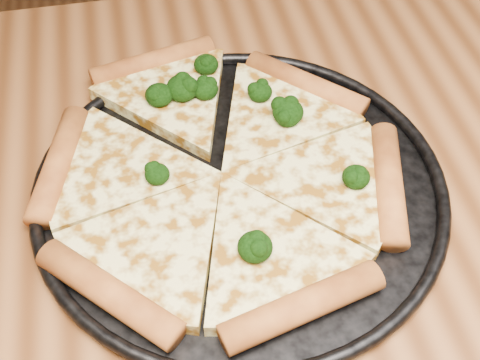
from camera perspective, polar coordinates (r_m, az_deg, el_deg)
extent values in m
cube|color=brown|center=(0.51, 12.42, -12.26)|extent=(1.20, 0.90, 0.04)
cylinder|color=black|center=(0.55, 0.00, -0.89)|extent=(0.34, 0.34, 0.01)
torus|color=black|center=(0.54, 0.00, -0.42)|extent=(0.35, 0.35, 0.01)
cylinder|color=#C97132|center=(0.63, 5.95, 8.56)|extent=(0.11, 0.11, 0.02)
cylinder|color=#C97132|center=(0.66, -7.82, 10.45)|extent=(0.13, 0.06, 0.02)
cylinder|color=#C97132|center=(0.57, -16.00, 1.37)|extent=(0.06, 0.13, 0.02)
cylinder|color=#C97132|center=(0.48, -11.70, -9.93)|extent=(0.11, 0.11, 0.02)
cylinder|color=#C97132|center=(0.47, 5.64, -11.25)|extent=(0.13, 0.06, 0.02)
cylinder|color=#C97132|center=(0.55, 13.23, -0.33)|extent=(0.06, 0.13, 0.02)
ellipsoid|color=black|center=(0.60, -7.30, 7.61)|extent=(0.03, 0.03, 0.02)
ellipsoid|color=black|center=(0.58, 4.32, 5.81)|extent=(0.02, 0.02, 0.02)
ellipsoid|color=black|center=(0.58, 4.34, 6.13)|extent=(0.03, 0.03, 0.02)
ellipsoid|color=black|center=(0.48, 1.36, -6.04)|extent=(0.03, 0.03, 0.02)
ellipsoid|color=black|center=(0.60, -5.22, 8.25)|extent=(0.03, 0.03, 0.02)
ellipsoid|color=black|center=(0.53, -7.47, 0.53)|extent=(0.02, 0.02, 0.02)
ellipsoid|color=black|center=(0.60, -3.15, 8.19)|extent=(0.02, 0.02, 0.02)
ellipsoid|color=black|center=(0.63, -3.07, 10.36)|extent=(0.02, 0.02, 0.02)
ellipsoid|color=black|center=(0.60, 1.81, 7.94)|extent=(0.02, 0.02, 0.02)
ellipsoid|color=black|center=(0.53, 10.40, 0.28)|extent=(0.02, 0.02, 0.02)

